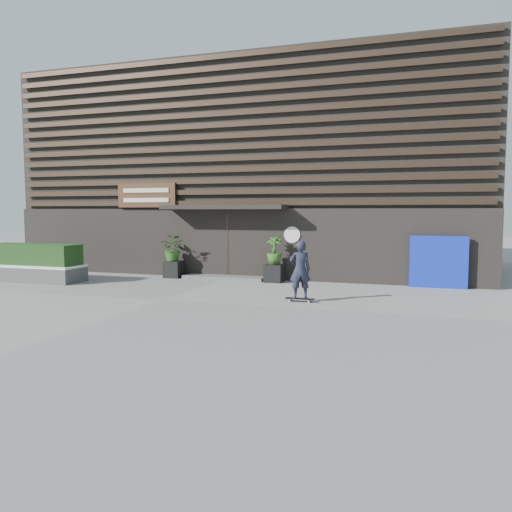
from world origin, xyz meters
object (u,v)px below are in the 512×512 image
(planter_pot_right, at_px, (274,273))
(blue_tarp, at_px, (438,262))
(raised_bed, at_px, (35,274))
(skateboarder, at_px, (300,270))
(planter_pot_left, at_px, (174,269))

(planter_pot_right, bearing_deg, blue_tarp, 3.26)
(blue_tarp, bearing_deg, planter_pot_right, -176.23)
(raised_bed, distance_m, skateboarder, 9.76)
(planter_pot_left, bearing_deg, raised_bed, -150.72)
(raised_bed, xyz_separation_m, skateboarder, (9.68, -1.14, 0.60))
(planter_pot_right, xyz_separation_m, raised_bed, (-7.96, -2.33, -0.05))
(planter_pot_right, height_order, raised_bed, planter_pot_right)
(blue_tarp, height_order, skateboarder, blue_tarp)
(planter_pot_left, distance_m, planter_pot_right, 3.80)
(planter_pot_left, xyz_separation_m, blue_tarp, (9.06, 0.30, 0.52))
(blue_tarp, distance_m, skateboarder, 5.18)
(planter_pot_right, bearing_deg, skateboarder, -63.65)
(planter_pot_left, relative_size, planter_pot_right, 1.00)
(skateboarder, bearing_deg, planter_pot_left, 147.83)
(planter_pot_right, distance_m, raised_bed, 8.29)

